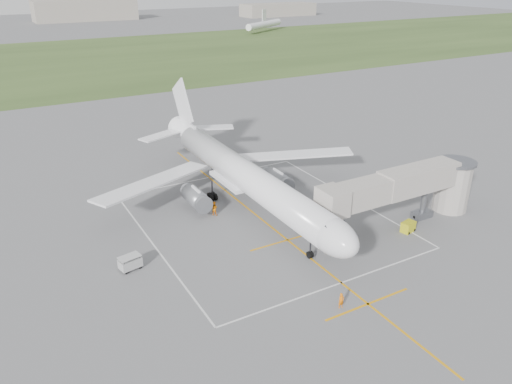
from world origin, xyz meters
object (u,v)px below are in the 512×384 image
gpu_unit (408,227)px  baggage_cart (130,263)px  airliner (244,175)px  jet_bridge (413,187)px  ramp_worker_wing (214,208)px  ramp_worker_nose (341,301)px

gpu_unit → baggage_cart: (-31.49, 8.30, 0.17)m
airliner → jet_bridge: airliner is taller
ramp_worker_wing → baggage_cart: bearing=70.9°
jet_bridge → ramp_worker_nose: jet_bridge is taller
airliner → jet_bridge: 21.22m
jet_bridge → ramp_worker_nose: size_ratio=15.02×
jet_bridge → ramp_worker_nose: 21.05m
jet_bridge → baggage_cart: jet_bridge is taller
gpu_unit → baggage_cart: bearing=152.8°
jet_bridge → baggage_cart: size_ratio=9.48×
airliner → ramp_worker_wing: bearing=-172.8°
gpu_unit → baggage_cart: baggage_cart is taller
airliner → jet_bridge: (15.72, -14.25, 0.35)m
airliner → baggage_cart: 19.73m
gpu_unit → ramp_worker_wing: (-18.41, 15.54, 0.29)m
ramp_worker_nose → ramp_worker_wing: bearing=99.7°
baggage_cart → ramp_worker_wing: (13.09, 7.24, 0.13)m
jet_bridge → ramp_worker_wing: size_ratio=12.63×
airliner → ramp_worker_wing: 5.84m
gpu_unit → ramp_worker_nose: size_ratio=1.22×
baggage_cart → ramp_worker_nose: (15.19, -16.07, -0.02)m
airliner → baggage_cart: size_ratio=18.93×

